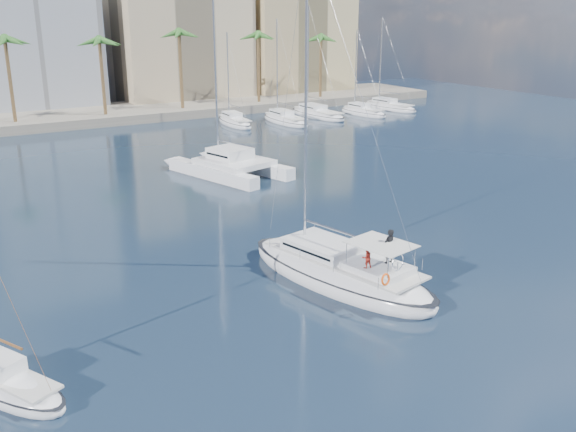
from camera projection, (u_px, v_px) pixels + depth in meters
ground at (293, 283)px, 35.74m from camera, size 160.00×160.00×0.00m
quay at (53, 118)px, 85.18m from camera, size 120.00×14.00×1.20m
building_beige at (179, 39)px, 100.42m from camera, size 20.00×14.00×20.00m
building_tan_right at (294, 42)px, 108.96m from camera, size 18.00×12.00×18.00m
palm_centre at (51, 45)px, 78.93m from camera, size 3.60×3.60×12.30m
palm_right at (287, 38)px, 95.67m from camera, size 3.60×3.60×12.30m
main_sloop at (339, 272)px, 35.76m from camera, size 6.79×13.66×19.41m
small_sloop at (8, 384)px, 25.44m from camera, size 4.66×6.60×9.17m
catamaran at (231, 163)px, 58.50m from camera, size 8.27×12.23×16.40m
seagull at (303, 259)px, 37.06m from camera, size 1.17×0.50×0.22m
moored_yacht_a at (235, 125)px, 83.83m from camera, size 3.37×9.52×11.90m
moored_yacht_b at (285, 123)px, 85.40m from camera, size 3.32×10.83×13.72m
moored_yacht_c at (318, 117)px, 90.23m from camera, size 3.98×12.33×15.54m
moored_yacht_d at (363, 115)px, 91.80m from camera, size 3.52×9.55×11.90m
moored_yacht_e at (389, 109)px, 96.63m from camera, size 4.61×11.11×13.72m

